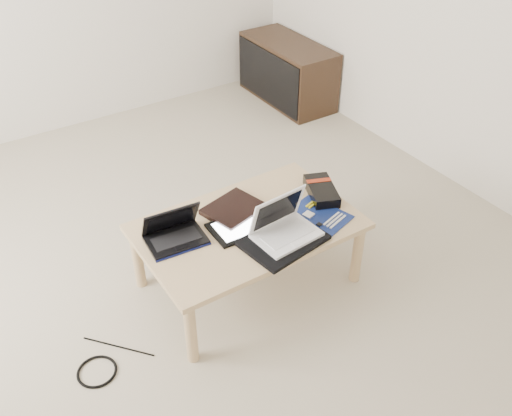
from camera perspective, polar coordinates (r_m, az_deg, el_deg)
ground at (r=3.25m, az=-7.76°, el=-6.18°), size 4.00×4.00×0.00m
coffee_table at (r=2.92m, az=-0.82°, el=-2.38°), size 1.10×0.70×0.40m
media_cabinet at (r=4.95m, az=3.10°, el=13.45°), size 0.41×0.90×0.50m
book at (r=2.97m, az=-2.23°, el=-0.12°), size 0.33×0.30×0.03m
netbook at (r=2.80m, az=-8.16°, el=-2.51°), size 0.30×0.23×0.19m
tablet at (r=2.86m, az=-1.78°, el=-1.93°), size 0.29×0.22×0.02m
remote at (r=2.97m, az=2.86°, el=-0.27°), size 0.08×0.21×0.02m
neoprene_sleeve at (r=2.78m, az=2.72°, el=-3.24°), size 0.43×0.34×0.02m
white_laptop at (r=2.78m, az=2.78°, el=-1.86°), size 0.32×0.24×0.22m
motherboard at (r=2.96m, az=6.25°, el=-0.78°), size 0.31×0.35×0.01m
gpu_box at (r=3.10m, az=6.56°, el=1.72°), size 0.23×0.30×0.06m
cable_coil at (r=2.86m, az=-3.16°, el=-2.02°), size 0.11×0.11×0.01m
floor_cable_coil at (r=2.84m, az=-15.62°, el=-15.48°), size 0.23×0.23×0.01m
floor_cable_trail at (r=2.92m, az=-13.59°, el=-13.32°), size 0.25×0.29×0.01m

